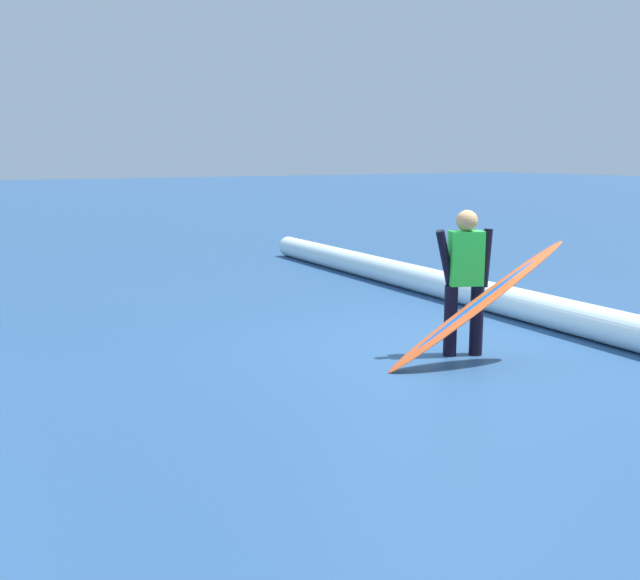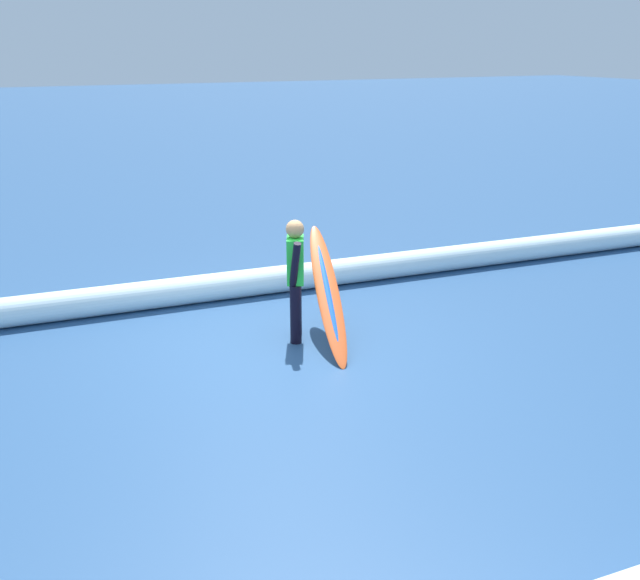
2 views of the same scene
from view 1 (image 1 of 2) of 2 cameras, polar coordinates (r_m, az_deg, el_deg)
name	(u,v)px [view 1 (image 1 of 2)]	position (r m, az deg, el deg)	size (l,w,h in m)	color
ground_plane	(444,347)	(8.23, 9.51, -4.35)	(122.99, 122.99, 0.00)	navy
surfer	(465,275)	(7.77, 11.10, 1.16)	(0.32, 0.59, 1.52)	black
surfboard	(477,305)	(7.45, 11.97, -1.17)	(0.74, 1.90, 1.26)	#E55926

